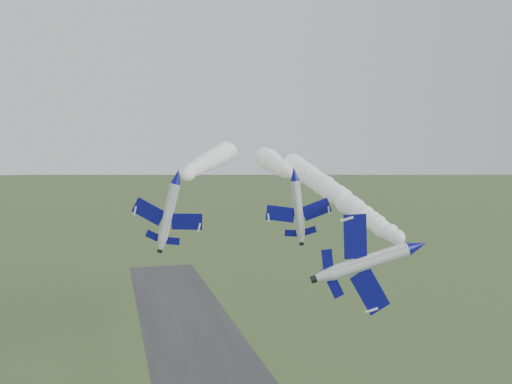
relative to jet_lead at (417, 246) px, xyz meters
The scene contains 6 objects.
jet_lead is the anchor object (origin of this frame).
smoke_trail_jet_lead 41.24m from the jet_lead, 81.76° to the left, with size 4.58×75.30×4.58m, color white, non-canonical shape.
jet_pair_left 38.78m from the jet_lead, 123.94° to the left, with size 10.59×12.56×3.87m.
smoke_trail_jet_pair_left 63.31m from the jet_lead, 100.01° to the left, with size 4.67×56.85×4.67m, color white, non-canonical shape.
jet_pair_right 30.86m from the jet_lead, 96.90° to the left, with size 10.22×12.16×3.05m.
smoke_trail_jet_pair_right 66.14m from the jet_lead, 86.96° to the left, with size 5.07×66.97×5.07m, color white, non-canonical shape.
Camera 1 is at (-19.48, -62.11, 45.87)m, focal length 40.00 mm.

